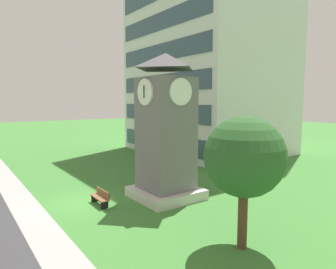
{
  "coord_description": "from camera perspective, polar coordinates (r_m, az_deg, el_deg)",
  "views": [
    {
      "loc": [
        17.03,
        -5.96,
        6.0
      ],
      "look_at": [
        1.14,
        5.61,
        3.82
      ],
      "focal_mm": 31.8,
      "sensor_mm": 36.0,
      "label": 1
    }
  ],
  "objects": [
    {
      "name": "tree_by_building",
      "position": [
        12.26,
        14.42,
        -4.29
      ],
      "size": [
        3.26,
        3.26,
        5.44
      ],
      "color": "#513823",
      "rests_on": "ground"
    },
    {
      "name": "office_building",
      "position": [
        37.58,
        7.69,
        19.19
      ],
      "size": [
        16.77,
        13.73,
        28.8
      ],
      "color": "silver",
      "rests_on": "ground"
    },
    {
      "name": "ground_plane",
      "position": [
        19.02,
        -16.28,
        -12.33
      ],
      "size": [
        160.0,
        160.0,
        0.0
      ],
      "primitive_type": "plane",
      "color": "#3D7A33"
    },
    {
      "name": "park_bench",
      "position": [
        18.13,
        -12.81,
        -11.62
      ],
      "size": [
        1.81,
        0.51,
        0.88
      ],
      "color": "brown",
      "rests_on": "ground"
    },
    {
      "name": "clock_tower",
      "position": [
        18.26,
        -0.43,
        -0.23
      ],
      "size": [
        3.79,
        3.79,
        8.88
      ],
      "color": "slate",
      "rests_on": "ground"
    },
    {
      "name": "kerb_strip",
      "position": [
        18.32,
        -25.05,
        -13.4
      ],
      "size": [
        120.0,
        1.6,
        0.01
      ],
      "primitive_type": "cube",
      "color": "#9E9E99",
      "rests_on": "ground"
    }
  ]
}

